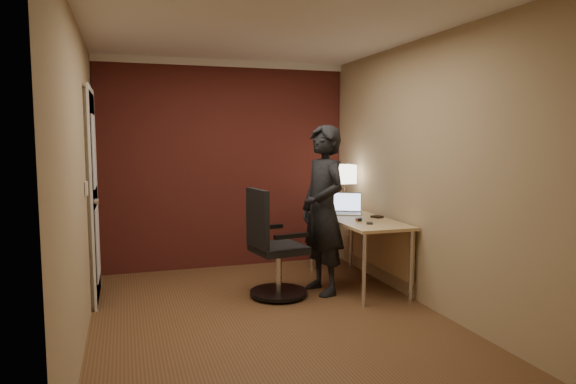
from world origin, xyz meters
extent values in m
plane|color=brown|center=(0.00, 0.00, 0.00)|extent=(4.00, 4.00, 0.00)
plane|color=white|center=(0.00, 0.00, 2.50)|extent=(4.00, 4.00, 0.00)
plane|color=tan|center=(0.00, 2.00, 1.25)|extent=(3.00, 0.00, 3.00)
plane|color=tan|center=(0.00, -2.00, 1.25)|extent=(3.00, 0.00, 3.00)
plane|color=tan|center=(-1.50, 0.00, 1.25)|extent=(0.00, 4.00, 4.00)
plane|color=tan|center=(1.50, 0.00, 1.25)|extent=(0.00, 4.00, 4.00)
cube|color=maroon|center=(0.00, 1.97, 1.25)|extent=(2.98, 0.06, 2.50)
cube|color=silver|center=(0.00, 1.96, 2.46)|extent=(3.00, 0.08, 0.08)
cube|color=silver|center=(-1.46, 0.00, 2.46)|extent=(0.08, 4.00, 0.08)
cube|color=silver|center=(1.46, 0.00, 2.46)|extent=(0.08, 4.00, 0.08)
cube|color=silver|center=(-1.48, 1.10, 1.00)|extent=(0.05, 0.82, 2.02)
cube|color=silver|center=(-1.46, 1.10, 1.00)|extent=(0.02, 0.92, 2.12)
cylinder|color=silver|center=(-1.43, 0.77, 1.00)|extent=(0.05, 0.05, 0.05)
cube|color=silver|center=(-1.49, 0.45, 1.15)|extent=(0.02, 0.08, 0.12)
cube|color=tan|center=(1.18, 0.72, 0.71)|extent=(0.60, 1.50, 0.03)
cube|color=tan|center=(1.46, 0.72, 0.43)|extent=(0.02, 1.38, 0.54)
cylinder|color=silver|center=(0.93, 0.03, 0.35)|extent=(0.04, 0.04, 0.70)
cylinder|color=silver|center=(0.93, 1.41, 0.35)|extent=(0.04, 0.04, 0.70)
cylinder|color=silver|center=(1.43, 0.03, 0.35)|extent=(0.04, 0.04, 0.70)
cylinder|color=silver|center=(1.43, 1.41, 0.35)|extent=(0.04, 0.04, 0.70)
cube|color=silver|center=(1.29, 1.32, 0.74)|extent=(0.11, 0.11, 0.01)
cylinder|color=silver|center=(1.29, 1.32, 0.90)|extent=(0.01, 0.01, 0.30)
cube|color=white|center=(1.29, 1.32, 1.16)|extent=(0.22, 0.22, 0.22)
cube|color=silver|center=(1.17, 0.99, 0.74)|extent=(0.40, 0.35, 0.01)
cube|color=silver|center=(1.23, 1.09, 0.85)|extent=(0.32, 0.20, 0.22)
cube|color=#B2CCF2|center=(1.23, 1.08, 0.85)|extent=(0.29, 0.18, 0.19)
cube|color=gray|center=(1.17, 0.98, 0.75)|extent=(0.31, 0.24, 0.00)
cube|color=black|center=(1.11, 0.54, 0.75)|extent=(0.09, 0.12, 0.03)
cube|color=black|center=(1.13, 0.34, 0.73)|extent=(0.10, 0.13, 0.01)
cube|color=black|center=(1.38, 0.65, 0.74)|extent=(0.13, 0.14, 0.02)
cylinder|color=black|center=(0.26, 0.57, 0.04)|extent=(0.58, 0.58, 0.03)
cylinder|color=silver|center=(0.26, 0.57, 0.26)|extent=(0.06, 0.06, 0.43)
cube|color=black|center=(0.26, 0.57, 0.49)|extent=(0.55, 0.55, 0.07)
cube|color=black|center=(0.04, 0.53, 0.81)|extent=(0.13, 0.44, 0.57)
cube|color=black|center=(0.21, 0.84, 0.66)|extent=(0.35, 0.11, 0.04)
cube|color=black|center=(0.31, 0.31, 0.66)|extent=(0.35, 0.11, 0.04)
imported|color=black|center=(0.73, 0.57, 0.85)|extent=(0.51, 0.68, 1.71)
camera|label=1|loc=(-1.17, -4.21, 1.58)|focal=32.00mm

